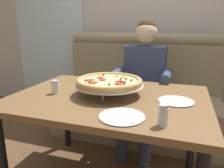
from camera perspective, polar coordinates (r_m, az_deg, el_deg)
back_wall_with_window at (r=2.92m, az=9.61°, el=18.72°), size 6.00×0.12×2.80m
window_panel at (r=3.40m, az=-16.67°, el=17.78°), size 1.10×0.02×2.80m
booth_bench at (r=2.49m, az=6.49°, el=-3.95°), size 1.78×0.78×1.13m
dining_table at (r=1.54m, az=-0.82°, el=-5.95°), size 1.34×0.96×0.73m
diner_main at (r=2.13m, az=8.23°, el=1.47°), size 0.54×0.64×1.27m
pizza at (r=1.51m, az=-0.74°, el=0.57°), size 0.48×0.48×0.13m
shaker_oregano at (r=1.08m, az=13.34°, el=-8.53°), size 0.05×0.05×0.11m
shaker_pepper_flakes at (r=1.60m, az=-14.80°, el=-1.05°), size 0.05×0.05×0.10m
plate_near_left at (r=1.45m, az=16.62°, el=-4.10°), size 0.23×0.23×0.02m
plate_near_right at (r=1.16m, az=2.63°, el=-8.28°), size 0.25×0.25×0.02m
patio_chair at (r=3.93m, az=-9.26°, el=4.90°), size 0.41×0.41×0.86m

